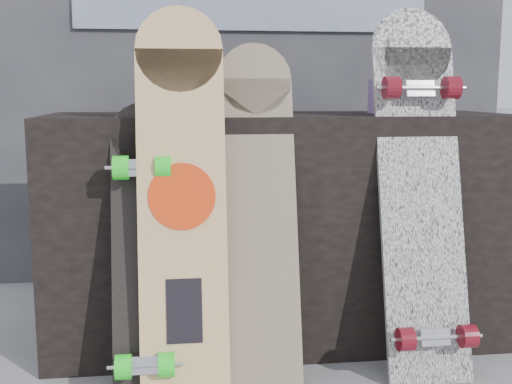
{
  "coord_description": "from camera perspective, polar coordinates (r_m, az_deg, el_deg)",
  "views": [
    {
      "loc": [
        -0.37,
        -1.73,
        0.88
      ],
      "look_at": [
        -0.12,
        0.2,
        0.57
      ],
      "focal_mm": 45.0,
      "sensor_mm": 36.0,
      "label": 1
    }
  ],
  "objects": [
    {
      "name": "longboard_geisha",
      "position": [
        1.85,
        -6.61,
        0.1
      ],
      "size": [
        0.25,
        0.24,
        1.13
      ],
      "rotation": [
        -0.19,
        0.0,
        0.0
      ],
      "color": "#D1B58D",
      "rests_on": "ground"
    },
    {
      "name": "merch_box_flat",
      "position": [
        2.34,
        -0.36,
        7.77
      ],
      "size": [
        0.22,
        0.1,
        0.06
      ],
      "primitive_type": "cube",
      "color": "#D1B78C",
      "rests_on": "vendor_table"
    },
    {
      "name": "booth",
      "position": [
        3.11,
        -0.46,
        13.08
      ],
      "size": [
        2.4,
        0.22,
        2.2
      ],
      "color": "#313136",
      "rests_on": "ground"
    },
    {
      "name": "skateboard_dark",
      "position": [
        1.9,
        -9.92,
        -4.82
      ],
      "size": [
        0.19,
        0.29,
        0.85
      ],
      "rotation": [
        -0.25,
        0.0,
        0.0
      ],
      "color": "black",
      "rests_on": "ground"
    },
    {
      "name": "merch_box_purple",
      "position": [
        2.24,
        -7.35,
        8.15
      ],
      "size": [
        0.18,
        0.12,
        0.1
      ],
      "primitive_type": "cube",
      "color": "#4C3267",
      "rests_on": "vendor_table"
    },
    {
      "name": "longboard_celtic",
      "position": [
        1.93,
        0.25,
        -0.97
      ],
      "size": [
        0.23,
        0.29,
        1.03
      ],
      "rotation": [
        -0.26,
        0.0,
        0.0
      ],
      "color": "tan",
      "rests_on": "ground"
    },
    {
      "name": "vendor_table",
      "position": [
        2.31,
        2.09,
        -3.0
      ],
      "size": [
        1.6,
        0.6,
        0.8
      ],
      "primitive_type": "cube",
      "color": "black",
      "rests_on": "ground"
    },
    {
      "name": "longboard_cascadia",
      "position": [
        2.06,
        14.42,
        0.74
      ],
      "size": [
        0.26,
        0.37,
        1.15
      ],
      "rotation": [
        -0.26,
        0.0,
        0.0
      ],
      "color": "white",
      "rests_on": "ground"
    },
    {
      "name": "merch_box_small",
      "position": [
        2.34,
        12.08,
        8.31
      ],
      "size": [
        0.14,
        0.14,
        0.12
      ],
      "primitive_type": "cube",
      "color": "#4C3267",
      "rests_on": "vendor_table"
    }
  ]
}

